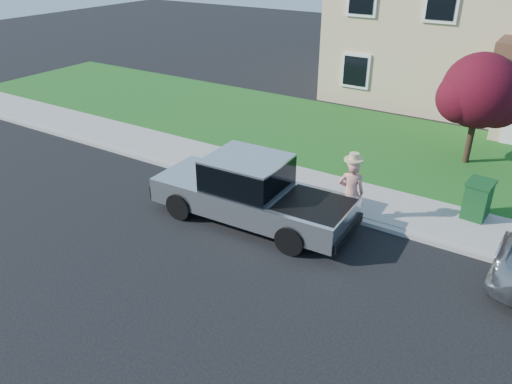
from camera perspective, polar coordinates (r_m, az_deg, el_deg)
ground at (r=12.23m, az=-2.20°, el=-6.80°), size 80.00×80.00×0.00m
curb at (r=13.96m, az=7.97°, el=-2.15°), size 40.00×0.20×0.12m
sidewalk at (r=14.85m, az=9.79°, el=-0.33°), size 40.00×2.00×0.15m
lawn at (r=18.76m, az=15.32°, el=4.97°), size 40.00×7.00×0.10m
house at (r=25.37m, az=22.86°, el=16.86°), size 14.00×11.30×6.85m
pickup_truck at (r=13.09m, az=-0.58°, el=-0.04°), size 5.58×2.17×1.81m
woman at (r=13.11m, az=10.78°, el=0.06°), size 0.79×0.65×2.03m
ornamental_tree at (r=17.47m, az=24.29°, el=10.13°), size 2.63×2.37×3.61m
trash_bin at (r=14.36m, az=24.00°, el=-0.74°), size 0.70×0.79×1.04m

